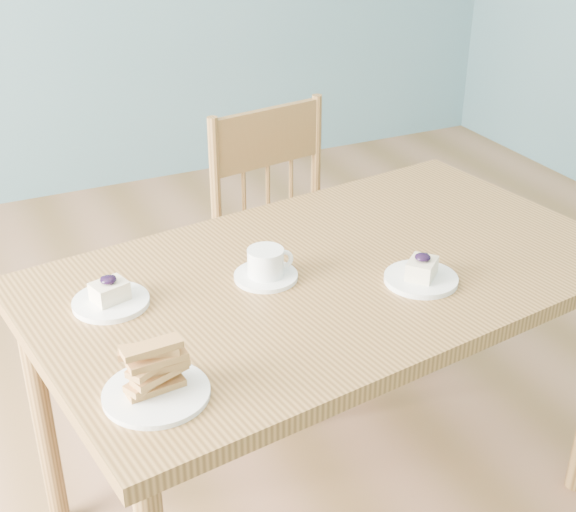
{
  "coord_description": "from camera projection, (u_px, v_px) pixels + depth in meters",
  "views": [
    {
      "loc": [
        -0.68,
        -1.54,
        1.69
      ],
      "look_at": [
        0.05,
        -0.01,
        0.79
      ],
      "focal_mm": 50.0,
      "sensor_mm": 36.0,
      "label": 1
    }
  ],
  "objects": [
    {
      "name": "dining_table",
      "position": [
        331.0,
        296.0,
        1.96
      ],
      "size": [
        1.52,
        1.0,
        0.76
      ],
      "rotation": [
        0.0,
        0.0,
        0.14
      ],
      "color": "#A0713C",
      "rests_on": "ground"
    },
    {
      "name": "room",
      "position": [
        264.0,
        21.0,
        1.65
      ],
      "size": [
        5.01,
        5.01,
        2.71
      ],
      "color": "#A16C4B",
      "rests_on": "ground"
    },
    {
      "name": "cheesecake_plate_far",
      "position": [
        110.0,
        297.0,
        1.77
      ],
      "size": [
        0.17,
        0.17,
        0.07
      ],
      "rotation": [
        0.0,
        0.0,
        0.28
      ],
      "color": "white",
      "rests_on": "dining_table"
    },
    {
      "name": "biscotti_plate",
      "position": [
        155.0,
        377.0,
        1.48
      ],
      "size": [
        0.2,
        0.2,
        0.12
      ],
      "rotation": [
        0.0,
        0.0,
        0.17
      ],
      "color": "white",
      "rests_on": "dining_table"
    },
    {
      "name": "dining_chair",
      "position": [
        293.0,
        255.0,
        2.59
      ],
      "size": [
        0.49,
        0.48,
        0.94
      ],
      "rotation": [
        0.0,
        0.0,
        0.17
      ],
      "color": "#A0713C",
      "rests_on": "ground"
    },
    {
      "name": "coffee_cup",
      "position": [
        266.0,
        266.0,
        1.87
      ],
      "size": [
        0.15,
        0.15,
        0.08
      ],
      "rotation": [
        0.0,
        0.0,
        -0.14
      ],
      "color": "white",
      "rests_on": "dining_table"
    },
    {
      "name": "cheesecake_plate_near",
      "position": [
        421.0,
        275.0,
        1.87
      ],
      "size": [
        0.17,
        0.17,
        0.07
      ],
      "rotation": [
        0.0,
        0.0,
        0.69
      ],
      "color": "white",
      "rests_on": "dining_table"
    }
  ]
}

